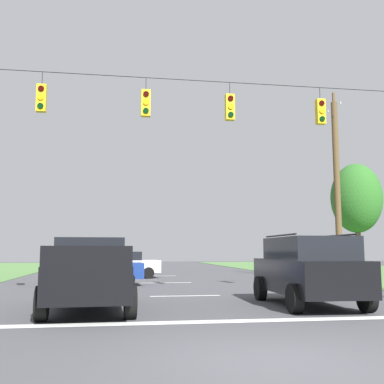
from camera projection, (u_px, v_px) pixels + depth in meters
The scene contains 12 objects.
ground_plane at pixel (281, 361), 6.76m from camera, with size 120.00×120.00×0.00m, color #47474C.
stop_bar_stripe at pixel (223, 321), 10.55m from camera, with size 15.37×0.45×0.01m, color white.
lane_dash_0 at pixel (185, 296), 16.43m from camera, with size 0.15×2.50×0.01m, color white.
lane_dash_1 at pixel (166, 283), 23.03m from camera, with size 0.15×2.50×0.01m, color white.
lane_dash_2 at pixel (156, 276), 29.12m from camera, with size 0.15×2.50×0.01m, color white.
overhead_signal_span at pixel (184, 166), 16.29m from camera, with size 18.46×0.31×8.04m.
pickup_truck at pixel (89, 274), 12.70m from camera, with size 2.45×5.47×1.95m.
suv_black at pixel (308, 269), 13.63m from camera, with size 2.33×4.86×2.05m.
distant_car_crossing_white at pixel (122, 264), 27.00m from camera, with size 4.45×2.35×1.52m.
distant_car_oncoming at pixel (95, 268), 21.27m from camera, with size 4.39×2.19×1.52m.
utility_pole_mid_right at pixel (337, 187), 25.23m from camera, with size 0.33×1.61×10.31m.
tree_roadside_right at pixel (356, 199), 32.08m from camera, with size 3.45×3.45×7.56m.
Camera 1 is at (-2.37, -6.73, 1.61)m, focal length 43.58 mm.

